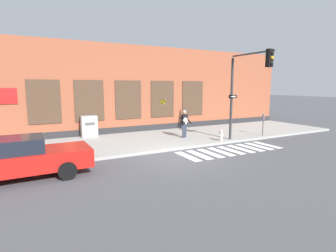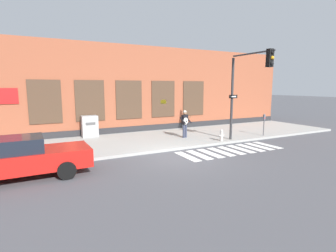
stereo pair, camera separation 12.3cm
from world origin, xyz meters
name	(u,v)px [view 1 (the left image)]	position (x,y,z in m)	size (l,w,h in m)	color
ground_plane	(178,157)	(0.00, 0.00, 0.00)	(160.00, 160.00, 0.00)	#4C4C51
sidewalk	(145,140)	(0.00, 4.03, 0.07)	(28.00, 5.73, 0.14)	#9E9E99
building_backdrop	(119,90)	(0.00, 8.88, 3.07)	(28.00, 4.06, 6.16)	brown
crosswalk	(231,150)	(3.15, -0.14, 0.01)	(5.78, 1.90, 0.01)	silver
red_car	(22,158)	(-6.43, 0.08, 0.77)	(4.63, 2.05, 1.53)	red
busker	(185,122)	(2.42, 3.35, 1.11)	(0.76, 0.60, 1.72)	#33384C
traffic_light	(246,81)	(4.63, 0.48, 3.63)	(0.60, 3.08, 5.03)	#2D2D30
parking_meter	(263,121)	(7.39, 1.61, 1.08)	(0.13, 0.11, 1.44)	#47474C
utility_box	(89,126)	(-2.81, 6.44, 0.82)	(0.99, 0.66, 1.36)	#9E9E9E
fire_hydrant	(221,135)	(3.83, 1.51, 0.48)	(0.38, 0.20, 0.70)	#B2ADA8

